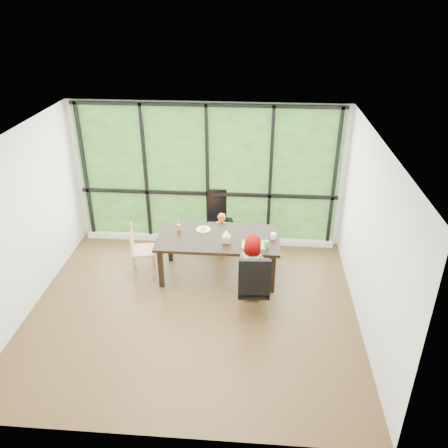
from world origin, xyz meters
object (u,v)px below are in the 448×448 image
Objects in this scene: chair_window_leather at (221,220)px; chair_end_beech at (143,250)px; white_mug at (273,236)px; child_toddler at (222,236)px; chair_interior_leather at (254,284)px; child_older at (253,268)px; plate_far at (203,229)px; green_cup at (266,244)px; tissue_box at (226,239)px; orange_cup at (179,228)px; plate_near at (249,245)px; dining_table at (219,256)px.

chair_end_beech is (-1.25, -1.08, -0.09)m from chair_window_leather.
child_toddler is at bearing 146.81° from white_mug.
chair_window_leather is 2.14m from chair_interior_leather.
chair_interior_leather is 0.98× the size of child_older.
child_older is at bearing -47.62° from child_toddler.
plate_far is (-0.28, -0.38, 0.32)m from child_toddler.
plate_far is (-0.23, -0.81, 0.22)m from chair_window_leather.
green_cup is 0.66m from tissue_box.
tissue_box reaches higher than orange_cup.
plate_near is at bearing -85.51° from chair_interior_leather.
tissue_box is at bearing -105.79° from chair_end_beech.
chair_interior_leather reaches higher than plate_near.
dining_table is 17.56× the size of green_cup.
dining_table is 1.84× the size of child_older.
child_toddler is at bearing 90.00° from dining_table.
orange_cup is at bearing 165.67° from dining_table.
chair_end_beech is 1.49m from tissue_box.
chair_end_beech is 3.64× the size of plate_far.
green_cup reaches higher than plate_near.
dining_table is 1.00m from white_mug.
plate_near is at bearing -30.85° from plate_far.
plate_near is 1.59× the size of tissue_box.
chair_interior_leather is 1.20× the size of chair_end_beech.
chair_window_leather and chair_interior_leather have the same top height.
child_older reaches higher than green_cup.
chair_interior_leather is at bearing -53.60° from child_toddler.
chair_end_beech is at bearing 175.61° from tissue_box.
child_older reaches higher than chair_end_beech.
chair_end_beech reaches higher than dining_table.
plate_near is at bearing -56.61° from child_older.
dining_table is 0.62m from child_toddler.
chair_window_leather reaches higher than child_toddler.
plate_near is 0.39m from tissue_box.
child_toddler reaches higher than green_cup.
dining_table is 1.87× the size of chair_window_leather.
chair_window_leather is at bearing 92.72° from dining_table.
chair_interior_leather is 1.78m from orange_cup.
chair_end_beech is at bearing -153.51° from chair_window_leather.
plate_far is 1.90× the size of tissue_box.
green_cup reaches higher than orange_cup.
plate_far is at bearing 138.23° from tissue_box.
child_older is at bearing -122.56° from green_cup.
chair_window_leather is 1.11m from orange_cup.
chair_end_beech is at bearing 173.50° from plate_near.
green_cup is 0.88× the size of tissue_box.
chair_window_leather reaches higher than green_cup.
chair_window_leather is at bearing 74.02° from plate_far.
chair_interior_leather is at bearing 110.81° from child_older.
child_older reaches higher than white_mug.
child_toddler is 3.52× the size of plate_far.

